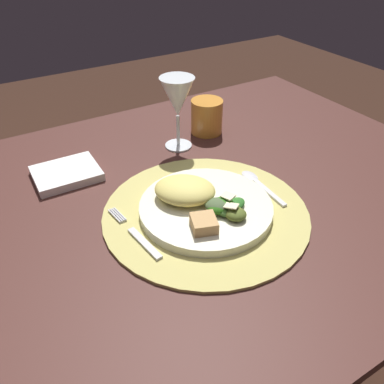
# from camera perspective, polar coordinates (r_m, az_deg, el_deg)

# --- Properties ---
(dining_table) EXTENTS (1.27, 0.88, 0.72)m
(dining_table) POSITION_cam_1_polar(r_m,az_deg,el_deg) (0.90, -1.70, -9.35)
(dining_table) COLOR #45241F
(dining_table) RESTS_ON ground
(placemat) EXTENTS (0.39, 0.39, 0.01)m
(placemat) POSITION_cam_1_polar(r_m,az_deg,el_deg) (0.75, 1.97, -2.95)
(placemat) COLOR tan
(placemat) RESTS_ON dining_table
(dinner_plate) EXTENTS (0.25, 0.25, 0.02)m
(dinner_plate) POSITION_cam_1_polar(r_m,az_deg,el_deg) (0.74, 1.99, -2.26)
(dinner_plate) COLOR silver
(dinner_plate) RESTS_ON placemat
(pasta_serving) EXTENTS (0.15, 0.15, 0.04)m
(pasta_serving) POSITION_cam_1_polar(r_m,az_deg,el_deg) (0.74, -1.03, 0.29)
(pasta_serving) COLOR #DECD67
(pasta_serving) RESTS_ON dinner_plate
(salad_greens) EXTENTS (0.09, 0.09, 0.03)m
(salad_greens) POSITION_cam_1_polar(r_m,az_deg,el_deg) (0.72, 4.79, -2.22)
(salad_greens) COLOR #4D5B21
(salad_greens) RESTS_ON dinner_plate
(bread_piece) EXTENTS (0.05, 0.06, 0.02)m
(bread_piece) POSITION_cam_1_polar(r_m,az_deg,el_deg) (0.68, 1.72, -4.52)
(bread_piece) COLOR tan
(bread_piece) RESTS_ON dinner_plate
(fork) EXTENTS (0.03, 0.16, 0.00)m
(fork) POSITION_cam_1_polar(r_m,az_deg,el_deg) (0.70, -7.93, -6.15)
(fork) COLOR silver
(fork) RESTS_ON placemat
(spoon) EXTENTS (0.03, 0.14, 0.01)m
(spoon) POSITION_cam_1_polar(r_m,az_deg,el_deg) (0.84, 9.16, 1.52)
(spoon) COLOR silver
(spoon) RESTS_ON placemat
(napkin) EXTENTS (0.14, 0.11, 0.02)m
(napkin) POSITION_cam_1_polar(r_m,az_deg,el_deg) (0.89, -17.54, 2.55)
(napkin) COLOR white
(napkin) RESTS_ON dining_table
(wine_glass) EXTENTS (0.08, 0.08, 0.17)m
(wine_glass) POSITION_cam_1_polar(r_m,az_deg,el_deg) (0.92, -2.10, 13.17)
(wine_glass) COLOR silver
(wine_glass) RESTS_ON dining_table
(amber_tumbler) EXTENTS (0.08, 0.08, 0.09)m
(amber_tumbler) POSITION_cam_1_polar(r_m,az_deg,el_deg) (1.02, 2.12, 10.75)
(amber_tumbler) COLOR orange
(amber_tumbler) RESTS_ON dining_table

